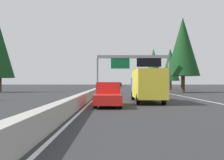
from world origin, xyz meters
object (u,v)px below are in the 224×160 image
sedan_distant_b (110,86)px  sedan_mid_center (111,85)px  box_truck_far_center (147,85)px  sedan_near_right (108,90)px  minivan_mid_right (119,84)px  conifer_right_far (153,64)px  sign_gantry_overhead (134,63)px  conifer_left_near (0,52)px  pickup_mid_left (108,94)px  conifer_right_mid (170,65)px  conifer_right_near (183,47)px

sedan_distant_b → sedan_mid_center: size_ratio=1.00×
box_truck_far_center → sedan_near_right: bearing=12.2°
box_truck_far_center → sedan_near_right: box_truck_far_center is taller
minivan_mid_right → conifer_right_far: 33.55m
sedan_mid_center → conifer_right_far: conifer_right_far is taller
sign_gantry_overhead → conifer_left_near: 24.85m
minivan_mid_right → conifer_right_far: size_ratio=0.39×
conifer_right_far → box_truck_far_center: bearing=170.6°
pickup_mid_left → conifer_right_mid: size_ratio=0.56×
pickup_mid_left → conifer_left_near: bearing=35.8°
pickup_mid_left → sedan_mid_center: size_ratio=1.27×
box_truck_far_center → conifer_right_mid: (38.77, -10.67, 4.44)m
sign_gantry_overhead → minivan_mid_right: bearing=0.4°
sedan_mid_center → conifer_right_mid: conifer_right_mid is taller
conifer_right_near → conifer_right_far: (39.04, -0.73, -0.48)m
conifer_right_far → minivan_mid_right: bearing=18.3°
pickup_mid_left → sedan_near_right: 21.68m
conifer_right_near → pickup_mid_left: bearing=154.4°
sedan_distant_b → conifer_left_near: size_ratio=0.36×
sedan_near_right → minivan_mid_right: 76.23m
box_truck_far_center → conifer_right_mid: 40.45m
sign_gantry_overhead → box_truck_far_center: sign_gantry_overhead is taller
box_truck_far_center → conifer_right_near: (23.83, -9.70, 6.73)m
pickup_mid_left → conifer_right_mid: 45.13m
sedan_mid_center → conifer_right_far: size_ratio=0.34×
sign_gantry_overhead → minivan_mid_right: sign_gantry_overhead is taller
sedan_mid_center → conifer_right_near: conifer_right_near is taller
sedan_near_right → box_truck_far_center: bearing=-167.8°
minivan_mid_right → conifer_right_far: bearing=-161.7°
conifer_right_near → conifer_left_near: 33.65m
pickup_mid_left → conifer_right_far: bearing=-11.8°
sign_gantry_overhead → conifer_right_near: conifer_right_near is taller
sedan_distant_b → conifer_right_mid: conifer_right_mid is taller
pickup_mid_left → minivan_mid_right: size_ratio=1.12×
sign_gantry_overhead → conifer_right_mid: bearing=-29.7°
sign_gantry_overhead → sedan_distant_b: 38.58m
box_truck_far_center → pickup_mid_left: bearing=136.8°
box_truck_far_center → conifer_right_far: 64.04m
sedan_mid_center → sedan_distant_b: bearing=179.8°
sedan_near_right → sedan_mid_center: bearing=-0.3°
minivan_mid_right → conifer_right_mid: size_ratio=0.50×
pickup_mid_left → box_truck_far_center: box_truck_far_center is taller
sedan_distant_b → sedan_mid_center: bearing=-0.2°
minivan_mid_right → conifer_right_near: bearing=-172.2°
box_truck_far_center → conifer_left_near: 34.76m
conifer_right_near → sedan_distant_b: bearing=20.7°
sedan_mid_center → conifer_right_mid: 62.15m
sedan_near_right → conifer_right_far: conifer_right_far is taller
pickup_mid_left → conifer_left_near: (28.30, 20.39, 6.46)m
conifer_right_near → conifer_right_far: 39.05m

